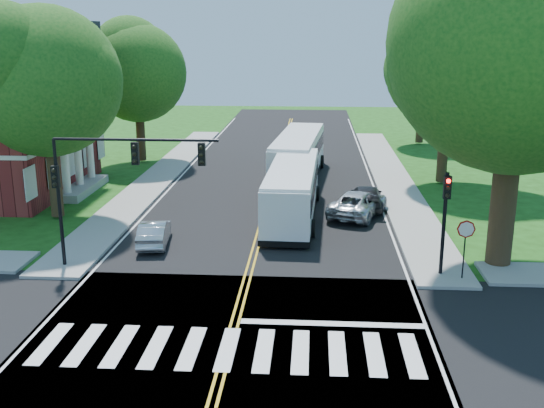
# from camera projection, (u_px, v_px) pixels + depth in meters

# --- Properties ---
(ground) EXTENTS (140.00, 140.00, 0.00)m
(ground) POSITION_uv_depth(u_px,v_px,m) (230.00, 342.00, 21.39)
(ground) COLOR #1A4210
(ground) RESTS_ON ground
(road) EXTENTS (14.00, 96.00, 0.01)m
(road) POSITION_uv_depth(u_px,v_px,m) (268.00, 203.00, 38.72)
(road) COLOR black
(road) RESTS_ON ground
(cross_road) EXTENTS (60.00, 12.00, 0.01)m
(cross_road) POSITION_uv_depth(u_px,v_px,m) (230.00, 342.00, 21.39)
(cross_road) COLOR black
(cross_road) RESTS_ON ground
(center_line) EXTENTS (0.36, 70.00, 0.01)m
(center_line) POSITION_uv_depth(u_px,v_px,m) (272.00, 187.00, 42.57)
(center_line) COLOR gold
(center_line) RESTS_ON road
(edge_line_w) EXTENTS (0.12, 70.00, 0.01)m
(edge_line_w) POSITION_uv_depth(u_px,v_px,m) (172.00, 186.00, 43.01)
(edge_line_w) COLOR silver
(edge_line_w) RESTS_ON road
(edge_line_e) EXTENTS (0.12, 70.00, 0.01)m
(edge_line_e) POSITION_uv_depth(u_px,v_px,m) (374.00, 189.00, 42.14)
(edge_line_e) COLOR silver
(edge_line_e) RESTS_ON road
(crosswalk) EXTENTS (12.60, 3.00, 0.01)m
(crosswalk) POSITION_uv_depth(u_px,v_px,m) (228.00, 349.00, 20.91)
(crosswalk) COLOR silver
(crosswalk) RESTS_ON road
(stop_bar) EXTENTS (6.60, 0.40, 0.01)m
(stop_bar) POSITION_uv_depth(u_px,v_px,m) (333.00, 324.00, 22.71)
(stop_bar) COLOR silver
(stop_bar) RESTS_ON road
(sidewalk_nw) EXTENTS (2.60, 40.00, 0.15)m
(sidewalk_nw) POSITION_uv_depth(u_px,v_px,m) (161.00, 175.00, 45.97)
(sidewalk_nw) COLOR gray
(sidewalk_nw) RESTS_ON ground
(sidewalk_ne) EXTENTS (2.60, 40.00, 0.15)m
(sidewalk_ne) POSITION_uv_depth(u_px,v_px,m) (392.00, 178.00, 44.92)
(sidewalk_ne) COLOR gray
(sidewalk_ne) RESTS_ON ground
(tree_ne_big) EXTENTS (10.80, 10.80, 14.91)m
(tree_ne_big) POSITION_uv_depth(u_px,v_px,m) (519.00, 44.00, 25.87)
(tree_ne_big) COLOR black
(tree_ne_big) RESTS_ON ground
(tree_west_near) EXTENTS (8.00, 8.00, 11.40)m
(tree_west_near) POSITION_uv_depth(u_px,v_px,m) (46.00, 82.00, 33.63)
(tree_west_near) COLOR black
(tree_west_near) RESTS_ON ground
(tree_west_far) EXTENTS (7.60, 7.60, 10.67)m
(tree_west_far) POSITION_uv_depth(u_px,v_px,m) (137.00, 73.00, 49.15)
(tree_west_far) COLOR black
(tree_west_far) RESTS_ON ground
(tree_east_mid) EXTENTS (8.40, 8.40, 11.93)m
(tree_east_mid) POSITION_uv_depth(u_px,v_px,m) (449.00, 67.00, 41.71)
(tree_east_mid) COLOR black
(tree_east_mid) RESTS_ON ground
(tree_east_far) EXTENTS (7.20, 7.20, 10.34)m
(tree_east_far) POSITION_uv_depth(u_px,v_px,m) (423.00, 69.00, 57.31)
(tree_east_far) COLOR black
(tree_east_far) RESTS_ON ground
(signal_nw) EXTENTS (7.15, 0.46, 5.66)m
(signal_nw) POSITION_uv_depth(u_px,v_px,m) (110.00, 172.00, 26.81)
(signal_nw) COLOR black
(signal_nw) RESTS_ON ground
(signal_ne) EXTENTS (0.30, 0.46, 4.40)m
(signal_ne) POSITION_uv_depth(u_px,v_px,m) (445.00, 210.00, 26.29)
(signal_ne) COLOR black
(signal_ne) RESTS_ON ground
(stop_sign) EXTENTS (0.76, 0.08, 2.53)m
(stop_sign) POSITION_uv_depth(u_px,v_px,m) (466.00, 235.00, 26.04)
(stop_sign) COLOR black
(stop_sign) RESTS_ON ground
(bus_lead) EXTENTS (3.09, 11.55, 2.96)m
(bus_lead) POSITION_uv_depth(u_px,v_px,m) (292.00, 190.00, 35.34)
(bus_lead) COLOR silver
(bus_lead) RESTS_ON road
(bus_follow) EXTENTS (3.75, 12.43, 3.17)m
(bus_follow) POSITION_uv_depth(u_px,v_px,m) (298.00, 156.00, 44.64)
(bus_follow) COLOR silver
(bus_follow) RESTS_ON road
(hatchback) EXTENTS (1.71, 3.83, 1.22)m
(hatchback) POSITION_uv_depth(u_px,v_px,m) (154.00, 233.00, 30.98)
(hatchback) COLOR #B5B7BC
(hatchback) RESTS_ON road
(suv) EXTENTS (4.04, 5.61, 1.42)m
(suv) POSITION_uv_depth(u_px,v_px,m) (358.00, 203.00, 35.92)
(suv) COLOR silver
(suv) RESTS_ON road
(dark_sedan) EXTENTS (2.04, 4.64, 1.32)m
(dark_sedan) POSITION_uv_depth(u_px,v_px,m) (366.00, 197.00, 37.41)
(dark_sedan) COLOR black
(dark_sedan) RESTS_ON road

